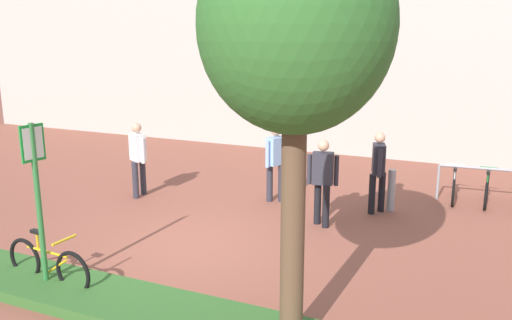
# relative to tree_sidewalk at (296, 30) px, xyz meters

# --- Properties ---
(ground_plane) EXTENTS (60.00, 60.00, 0.00)m
(ground_plane) POSITION_rel_tree_sidewalk_xyz_m (-2.61, 2.17, -3.71)
(ground_plane) COLOR brown
(planter_strip) EXTENTS (7.00, 1.10, 0.16)m
(planter_strip) POSITION_rel_tree_sidewalk_xyz_m (-2.68, -0.12, -3.63)
(planter_strip) COLOR #336028
(planter_strip) RESTS_ON ground
(tree_sidewalk) EXTENTS (2.10, 2.10, 4.92)m
(tree_sidewalk) POSITION_rel_tree_sidewalk_xyz_m (0.00, 0.00, 0.00)
(tree_sidewalk) COLOR brown
(tree_sidewalk) RESTS_ON ground
(parking_sign_post) EXTENTS (0.09, 0.36, 2.49)m
(parking_sign_post) POSITION_rel_tree_sidewalk_xyz_m (-3.78, -0.12, -2.09)
(parking_sign_post) COLOR #2D7238
(parking_sign_post) RESTS_ON ground
(bike_at_sign) EXTENTS (1.68, 0.42, 0.86)m
(bike_at_sign) POSITION_rel_tree_sidewalk_xyz_m (-3.82, -0.01, -3.36)
(bike_at_sign) COLOR black
(bike_at_sign) RESTS_ON ground
(bike_rack_cluster) EXTENTS (2.10, 1.65, 0.83)m
(bike_rack_cluster) POSITION_rel_tree_sidewalk_xyz_m (2.07, 6.91, -3.36)
(bike_rack_cluster) COLOR #99999E
(bike_rack_cluster) RESTS_ON ground
(bollard_steel) EXTENTS (0.16, 0.16, 0.90)m
(bollard_steel) POSITION_rel_tree_sidewalk_xyz_m (0.21, 5.56, -3.26)
(bollard_steel) COLOR #ADADB2
(bollard_steel) RESTS_ON ground
(person_shirt_blue) EXTENTS (0.55, 0.47, 1.72)m
(person_shirt_blue) POSITION_rel_tree_sidewalk_xyz_m (-5.29, 4.26, -2.73)
(person_shirt_blue) COLOR #2D2D38
(person_shirt_blue) RESTS_ON ground
(person_suited_navy) EXTENTS (0.60, 0.31, 1.72)m
(person_suited_navy) POSITION_rel_tree_sidewalk_xyz_m (-0.87, 4.10, -2.73)
(person_suited_navy) COLOR black
(person_suited_navy) RESTS_ON ground
(person_suited_dark) EXTENTS (0.34, 0.59, 1.72)m
(person_suited_dark) POSITION_rel_tree_sidewalk_xyz_m (-0.04, 5.32, -2.73)
(person_suited_dark) COLOR black
(person_suited_dark) RESTS_ON ground
(person_casual_tan) EXTENTS (0.38, 0.57, 1.72)m
(person_casual_tan) POSITION_rel_tree_sidewalk_xyz_m (-2.27, 5.18, -2.73)
(person_casual_tan) COLOR #2D2D38
(person_casual_tan) RESTS_ON ground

